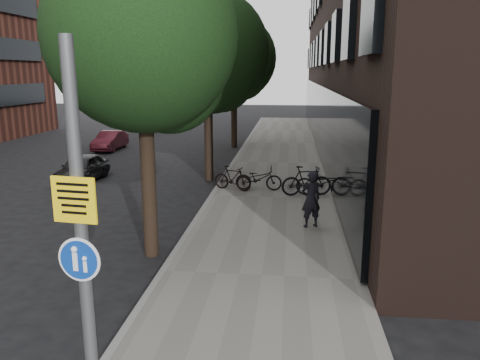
# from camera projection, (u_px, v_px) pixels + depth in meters

# --- Properties ---
(sidewalk) EXTENTS (4.50, 60.00, 0.12)m
(sidewalk) POSITION_uv_depth(u_px,v_px,m) (273.00, 199.00, 16.83)
(sidewalk) COLOR slate
(sidewalk) RESTS_ON ground
(curb_edge) EXTENTS (0.15, 60.00, 0.13)m
(curb_edge) POSITION_uv_depth(u_px,v_px,m) (211.00, 197.00, 17.06)
(curb_edge) COLOR slate
(curb_edge) RESTS_ON ground
(street_tree_near) EXTENTS (4.40, 4.40, 7.50)m
(street_tree_near) POSITION_uv_depth(u_px,v_px,m) (147.00, 45.00, 10.79)
(street_tree_near) COLOR black
(street_tree_near) RESTS_ON ground
(street_tree_mid) EXTENTS (5.00, 5.00, 7.80)m
(street_tree_mid) POSITION_uv_depth(u_px,v_px,m) (210.00, 57.00, 19.02)
(street_tree_mid) COLOR black
(street_tree_mid) RESTS_ON ground
(street_tree_far) EXTENTS (5.00, 5.00, 7.80)m
(street_tree_far) POSITION_uv_depth(u_px,v_px,m) (235.00, 61.00, 27.74)
(street_tree_far) COLOR black
(street_tree_far) RESTS_ON ground
(signpost) EXTENTS (0.55, 0.16, 4.80)m
(signpost) POSITION_uv_depth(u_px,v_px,m) (82.00, 239.00, 5.65)
(signpost) COLOR #595B5E
(signpost) RESTS_ON sidewalk
(pedestrian) EXTENTS (0.71, 0.61, 1.65)m
(pedestrian) POSITION_uv_depth(u_px,v_px,m) (311.00, 199.00, 13.40)
(pedestrian) COLOR black
(pedestrian) RESTS_ON sidewalk
(parked_bike_facade_near) EXTENTS (1.98, 0.99, 1.00)m
(parked_bike_facade_near) POSITION_uv_depth(u_px,v_px,m) (322.00, 183.00, 16.84)
(parked_bike_facade_near) COLOR black
(parked_bike_facade_near) RESTS_ON sidewalk
(parked_bike_facade_far) EXTENTS (1.89, 0.86, 1.10)m
(parked_bike_facade_far) POSITION_uv_depth(u_px,v_px,m) (307.00, 181.00, 16.89)
(parked_bike_facade_far) COLOR black
(parked_bike_facade_far) RESTS_ON sidewalk
(parked_bike_curb_near) EXTENTS (1.76, 0.62, 0.92)m
(parked_bike_curb_near) POSITION_uv_depth(u_px,v_px,m) (259.00, 178.00, 17.69)
(parked_bike_curb_near) COLOR black
(parked_bike_curb_near) RESTS_ON sidewalk
(parked_bike_curb_far) EXTENTS (1.60, 0.96, 0.93)m
(parked_bike_curb_far) POSITION_uv_depth(u_px,v_px,m) (233.00, 178.00, 17.71)
(parked_bike_curb_far) COLOR black
(parked_bike_curb_far) RESTS_ON sidewalk
(parked_car_near) EXTENTS (1.43, 3.38, 1.14)m
(parked_car_near) POSITION_uv_depth(u_px,v_px,m) (82.00, 168.00, 19.62)
(parked_car_near) COLOR black
(parked_car_near) RESTS_ON ground
(parked_car_mid) EXTENTS (1.19, 3.35, 1.10)m
(parked_car_mid) POSITION_uv_depth(u_px,v_px,m) (110.00, 141.00, 27.63)
(parked_car_mid) COLOR #521721
(parked_car_mid) RESTS_ON ground
(parked_car_far) EXTENTS (1.99, 4.39, 1.25)m
(parked_car_far) POSITION_uv_depth(u_px,v_px,m) (156.00, 122.00, 37.47)
(parked_car_far) COLOR #1B2331
(parked_car_far) RESTS_ON ground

